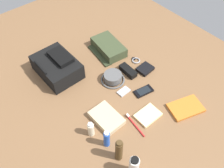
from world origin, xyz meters
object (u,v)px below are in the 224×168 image
Objects in this scene: bucket_hat at (113,78)px; notepad at (148,115)px; backpack at (57,66)px; toothbrush at (134,124)px; deodorant_spray at (107,139)px; sunglasses_case at (128,71)px; paperback_novel at (186,108)px; toiletry_pouch at (108,47)px; cologne_bottle at (119,150)px; media_player at (124,91)px; lotion_bottle at (91,129)px; folded_towel at (107,118)px; toothpaste_tube at (134,167)px; wristwatch at (136,60)px; wallet at (145,69)px; cell_phone at (144,91)px.

bucket_hat is 0.36m from notepad.
backpack is 0.67m from toothbrush.
deodorant_spray is 0.57m from sunglasses_case.
deodorant_spray is 0.56m from paperback_novel.
toiletry_pouch is 0.74m from paperback_novel.
backpack is 0.50m from sunglasses_case.
cologne_bottle is at bearing 144.39° from toiletry_pouch.
sunglasses_case is (-0.27, 0.04, -0.02)m from toiletry_pouch.
cologne_bottle reaches higher than notepad.
toiletry_pouch is at bearing -25.09° from media_player.
lotion_bottle is 0.55× the size of folded_towel.
toothpaste_tube reaches higher than sunglasses_case.
toothpaste_tube is 0.33m from lotion_bottle.
cologne_bottle is at bearing 86.78° from paperback_novel.
toothpaste_tube is 0.72m from sunglasses_case.
paperback_novel is 3.39× the size of wristwatch.
toothbrush is (0.13, 0.33, -0.00)m from paperback_novel.
wristwatch is at bearing -81.64° from bucket_hat.
wallet is at bearing -49.89° from toothpaste_tube.
wristwatch is at bearing -6.25° from paperback_novel.
paperback_novel is 0.47m from sunglasses_case.
cologne_bottle is at bearing 173.60° from backpack.
cologne_bottle is 1.26× the size of cell_phone.
sunglasses_case is at bearing -40.34° from toothpaste_tube.
toothbrush is at bearing -44.62° from toothpaste_tube.
lotion_bottle is at bearing 113.97° from wristwatch.
backpack reaches higher than bucket_hat.
toiletry_pouch is at bearing -39.96° from deodorant_spray.
notepad is (-0.36, 0.02, -0.02)m from bucket_hat.
toothpaste_tube is 1.53× the size of wallet.
paperback_novel is (-0.03, -0.54, -0.08)m from cologne_bottle.
toiletry_pouch is 1.75× the size of toothpaste_tube.
lotion_bottle is (0.11, 0.03, -0.01)m from deodorant_spray.
cell_phone is 0.92× the size of notepad.
toiletry_pouch reaches higher than notepad.
bucket_hat reaches higher than media_player.
toothpaste_tube reaches higher than toothbrush.
lotion_bottle is 1.54× the size of wristwatch.
notepad is (-0.24, 0.01, 0.00)m from media_player.
sunglasses_case reaches higher than notepad.
sunglasses_case is at bearing 112.21° from wristwatch.
toiletry_pouch is 2.69× the size of lotion_bottle.
cologne_bottle is 1.59× the size of lotion_bottle.
deodorant_spray is 0.45m from cell_phone.
toiletry_pouch reaches higher than wallet.
media_player is at bearing -2.74° from notepad.
notepad reaches higher than wristwatch.
media_player is 0.43× the size of folded_towel.
toiletry_pouch is 0.68m from toothbrush.
cologne_bottle is 0.26m from folded_towel.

